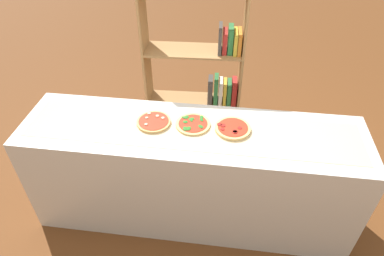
{
  "coord_description": "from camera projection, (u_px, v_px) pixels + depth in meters",
  "views": [
    {
      "loc": [
        0.24,
        -1.82,
        2.45
      ],
      "look_at": [
        0.0,
        0.0,
        0.94
      ],
      "focal_mm": 31.67,
      "sensor_mm": 36.0,
      "label": 1
    }
  ],
  "objects": [
    {
      "name": "ground_plane",
      "position": [
        192.0,
        210.0,
        2.97
      ],
      "size": [
        12.0,
        12.0,
        0.0
      ],
      "primitive_type": "plane",
      "color": "brown"
    },
    {
      "name": "counter",
      "position": [
        192.0,
        175.0,
        2.68
      ],
      "size": [
        2.48,
        0.64,
        0.92
      ],
      "primitive_type": "cube",
      "color": "beige",
      "rests_on": "ground_plane"
    },
    {
      "name": "parchment_paper",
      "position": [
        192.0,
        130.0,
        2.39
      ],
      "size": [
        2.34,
        0.43,
        0.0
      ],
      "primitive_type": "cube",
      "color": "beige",
      "rests_on": "counter"
    },
    {
      "name": "pizza_mushroom_0",
      "position": [
        154.0,
        122.0,
        2.44
      ],
      "size": [
        0.25,
        0.25,
        0.03
      ],
      "color": "tan",
      "rests_on": "parchment_paper"
    },
    {
      "name": "pizza_spinach_1",
      "position": [
        193.0,
        124.0,
        2.42
      ],
      "size": [
        0.25,
        0.25,
        0.02
      ],
      "color": "#DBB26B",
      "rests_on": "parchment_paper"
    },
    {
      "name": "pizza_pepperoni_2",
      "position": [
        233.0,
        128.0,
        2.38
      ],
      "size": [
        0.25,
        0.25,
        0.03
      ],
      "color": "#DBB26B",
      "rests_on": "parchment_paper"
    },
    {
      "name": "bookshelf",
      "position": [
        205.0,
        82.0,
        3.17
      ],
      "size": [
        0.89,
        0.34,
        1.63
      ],
      "color": "#A87A47",
      "rests_on": "ground_plane"
    }
  ]
}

